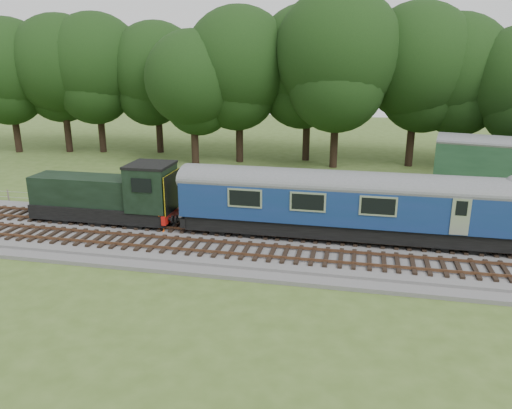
# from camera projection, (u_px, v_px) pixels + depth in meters

# --- Properties ---
(ground) EXTENTS (120.00, 120.00, 0.00)m
(ground) POSITION_uv_depth(u_px,v_px,m) (240.00, 245.00, 27.71)
(ground) COLOR #3E551F
(ground) RESTS_ON ground
(ballast) EXTENTS (70.00, 7.00, 0.35)m
(ballast) POSITION_uv_depth(u_px,v_px,m) (240.00, 242.00, 27.66)
(ballast) COLOR #4C4C4F
(ballast) RESTS_ON ground
(track_north) EXTENTS (67.20, 2.40, 0.21)m
(track_north) POSITION_uv_depth(u_px,v_px,m) (245.00, 230.00, 28.90)
(track_north) COLOR black
(track_north) RESTS_ON ballast
(track_south) EXTENTS (67.20, 2.40, 0.21)m
(track_south) POSITION_uv_depth(u_px,v_px,m) (232.00, 249.00, 26.09)
(track_south) COLOR black
(track_south) RESTS_ON ballast
(fence) EXTENTS (64.00, 0.12, 1.00)m
(fence) POSITION_uv_depth(u_px,v_px,m) (256.00, 220.00, 31.92)
(fence) COLOR #6B6054
(fence) RESTS_ON ground
(tree_line) EXTENTS (70.00, 8.00, 18.00)m
(tree_line) POSITION_uv_depth(u_px,v_px,m) (294.00, 163.00, 48.29)
(tree_line) COLOR black
(tree_line) RESTS_ON ground
(dmu_railcar) EXTENTS (18.05, 2.86, 3.88)m
(dmu_railcar) POSITION_uv_depth(u_px,v_px,m) (344.00, 199.00, 27.16)
(dmu_railcar) COLOR black
(dmu_railcar) RESTS_ON ground
(shunter_loco) EXTENTS (8.91, 2.60, 3.38)m
(shunter_loco) POSITION_uv_depth(u_px,v_px,m) (110.00, 196.00, 30.11)
(shunter_loco) COLOR black
(shunter_loco) RESTS_ON ground
(worker) EXTENTS (0.68, 0.48, 1.78)m
(worker) POSITION_uv_depth(u_px,v_px,m) (161.00, 217.00, 28.63)
(worker) COLOR #DF4A0B
(worker) RESTS_ON ballast
(shed) EXTENTS (3.13, 3.13, 2.38)m
(shed) POSITION_uv_depth(u_px,v_px,m) (482.00, 174.00, 38.83)
(shed) COLOR #193823
(shed) RESTS_ON ground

